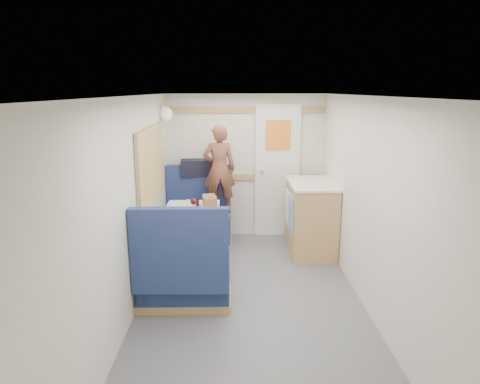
{
  "coord_description": "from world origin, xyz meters",
  "views": [
    {
      "loc": [
        -0.17,
        -3.68,
        2.06
      ],
      "look_at": [
        -0.09,
        0.9,
        0.95
      ],
      "focal_mm": 32.0,
      "sensor_mm": 36.0,
      "label": 1
    }
  ],
  "objects_px": {
    "galley_counter": "(310,217)",
    "dinette_table": "(191,223)",
    "person": "(219,169)",
    "bench_far": "(198,222)",
    "cheese_block": "(195,213)",
    "tray": "(208,215)",
    "wine_glass": "(194,202)",
    "pepper_grinder": "(197,202)",
    "bread_loaf": "(210,201)",
    "salt_grinder": "(188,203)",
    "bench_near": "(184,277)",
    "orange_fruit": "(202,208)",
    "dome_light": "(165,114)",
    "tumbler_left": "(180,213)",
    "beer_glass": "(211,202)",
    "duffel_bag": "(198,168)"
  },
  "relations": [
    {
      "from": "bench_far",
      "to": "pepper_grinder",
      "type": "bearing_deg",
      "value": -85.04
    },
    {
      "from": "bench_near",
      "to": "salt_grinder",
      "type": "bearing_deg",
      "value": 92.81
    },
    {
      "from": "bench_near",
      "to": "wine_glass",
      "type": "bearing_deg",
      "value": 86.8
    },
    {
      "from": "dinette_table",
      "to": "wine_glass",
      "type": "bearing_deg",
      "value": -68.9
    },
    {
      "from": "galley_counter",
      "to": "pepper_grinder",
      "type": "bearing_deg",
      "value": -164.52
    },
    {
      "from": "dinette_table",
      "to": "duffel_bag",
      "type": "bearing_deg",
      "value": 90.27
    },
    {
      "from": "bench_near",
      "to": "tumbler_left",
      "type": "relative_size",
      "value": 9.14
    },
    {
      "from": "cheese_block",
      "to": "person",
      "type": "bearing_deg",
      "value": 78.31
    },
    {
      "from": "galley_counter",
      "to": "wine_glass",
      "type": "distance_m",
      "value": 1.61
    },
    {
      "from": "cheese_block",
      "to": "bread_loaf",
      "type": "relative_size",
      "value": 0.36
    },
    {
      "from": "cheese_block",
      "to": "wine_glass",
      "type": "relative_size",
      "value": 0.58
    },
    {
      "from": "bench_far",
      "to": "orange_fruit",
      "type": "xyz_separation_m",
      "value": [
        0.13,
        -0.97,
        0.47
      ]
    },
    {
      "from": "person",
      "to": "tumbler_left",
      "type": "distance_m",
      "value": 1.25
    },
    {
      "from": "bench_near",
      "to": "tray",
      "type": "distance_m",
      "value": 0.8
    },
    {
      "from": "tray",
      "to": "pepper_grinder",
      "type": "bearing_deg",
      "value": 111.21
    },
    {
      "from": "duffel_bag",
      "to": "orange_fruit",
      "type": "height_order",
      "value": "duffel_bag"
    },
    {
      "from": "beer_glass",
      "to": "pepper_grinder",
      "type": "distance_m",
      "value": 0.16
    },
    {
      "from": "bench_far",
      "to": "duffel_bag",
      "type": "distance_m",
      "value": 0.75
    },
    {
      "from": "bench_near",
      "to": "dome_light",
      "type": "relative_size",
      "value": 5.25
    },
    {
      "from": "galley_counter",
      "to": "dinette_table",
      "type": "bearing_deg",
      "value": -159.46
    },
    {
      "from": "bench_near",
      "to": "salt_grinder",
      "type": "distance_m",
      "value": 1.11
    },
    {
      "from": "tray",
      "to": "beer_glass",
      "type": "xyz_separation_m",
      "value": [
        0.02,
        0.37,
        0.05
      ]
    },
    {
      "from": "duffel_bag",
      "to": "orange_fruit",
      "type": "xyz_separation_m",
      "value": [
        0.13,
        -1.22,
        -0.24
      ]
    },
    {
      "from": "dome_light",
      "to": "pepper_grinder",
      "type": "height_order",
      "value": "dome_light"
    },
    {
      "from": "tumbler_left",
      "to": "pepper_grinder",
      "type": "relative_size",
      "value": 1.18
    },
    {
      "from": "bench_near",
      "to": "pepper_grinder",
      "type": "distance_m",
      "value": 1.13
    },
    {
      "from": "cheese_block",
      "to": "wine_glass",
      "type": "distance_m",
      "value": 0.17
    },
    {
      "from": "dome_light",
      "to": "duffel_bag",
      "type": "distance_m",
      "value": 0.88
    },
    {
      "from": "person",
      "to": "beer_glass",
      "type": "distance_m",
      "value": 0.75
    },
    {
      "from": "orange_fruit",
      "to": "dome_light",
      "type": "bearing_deg",
      "value": 118.59
    },
    {
      "from": "person",
      "to": "bench_far",
      "type": "bearing_deg",
      "value": -8.34
    },
    {
      "from": "cheese_block",
      "to": "tray",
      "type": "bearing_deg",
      "value": 13.11
    },
    {
      "from": "galley_counter",
      "to": "salt_grinder",
      "type": "bearing_deg",
      "value": -165.01
    },
    {
      "from": "person",
      "to": "tray",
      "type": "distance_m",
      "value": 1.11
    },
    {
      "from": "orange_fruit",
      "to": "wine_glass",
      "type": "relative_size",
      "value": 0.42
    },
    {
      "from": "bread_loaf",
      "to": "pepper_grinder",
      "type": "bearing_deg",
      "value": -162.31
    },
    {
      "from": "bench_far",
      "to": "beer_glass",
      "type": "xyz_separation_m",
      "value": [
        0.23,
        -0.72,
        0.48
      ]
    },
    {
      "from": "wine_glass",
      "to": "salt_grinder",
      "type": "height_order",
      "value": "wine_glass"
    },
    {
      "from": "bench_near",
      "to": "pepper_grinder",
      "type": "xyz_separation_m",
      "value": [
        0.06,
        1.02,
        0.47
      ]
    },
    {
      "from": "galley_counter",
      "to": "orange_fruit",
      "type": "relative_size",
      "value": 12.96
    },
    {
      "from": "galley_counter",
      "to": "tumbler_left",
      "type": "bearing_deg",
      "value": -150.78
    },
    {
      "from": "pepper_grinder",
      "to": "bread_loaf",
      "type": "xyz_separation_m",
      "value": [
        0.14,
        0.04,
        0.01
      ]
    },
    {
      "from": "duffel_bag",
      "to": "wine_glass",
      "type": "bearing_deg",
      "value": -91.75
    },
    {
      "from": "pepper_grinder",
      "to": "tumbler_left",
      "type": "bearing_deg",
      "value": -106.89
    },
    {
      "from": "dinette_table",
      "to": "orange_fruit",
      "type": "distance_m",
      "value": 0.26
    },
    {
      "from": "galley_counter",
      "to": "tumbler_left",
      "type": "height_order",
      "value": "galley_counter"
    },
    {
      "from": "tray",
      "to": "pepper_grinder",
      "type": "height_order",
      "value": "pepper_grinder"
    },
    {
      "from": "dinette_table",
      "to": "bench_near",
      "type": "relative_size",
      "value": 0.88
    },
    {
      "from": "duffel_bag",
      "to": "salt_grinder",
      "type": "bearing_deg",
      "value": -96.55
    },
    {
      "from": "bench_near",
      "to": "person",
      "type": "bearing_deg",
      "value": 80.12
    }
  ]
}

